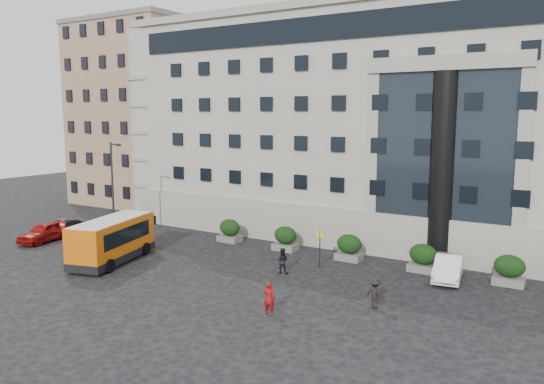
{
  "coord_description": "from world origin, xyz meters",
  "views": [
    {
      "loc": [
        20.89,
        -25.87,
        10.19
      ],
      "look_at": [
        2.3,
        4.12,
        5.0
      ],
      "focal_mm": 35.0,
      "sensor_mm": 36.0,
      "label": 1
    }
  ],
  "objects_px": {
    "parked_car_c": "(163,212)",
    "street_lamp": "(113,188)",
    "hedge_e": "(509,270)",
    "pedestrian_a": "(269,298)",
    "hedge_a": "(230,230)",
    "no_entry_sign": "(63,229)",
    "parked_car_d": "(143,214)",
    "red_truck": "(167,197)",
    "bus_stop_sign": "(320,243)",
    "pedestrian_b": "(282,261)",
    "hedge_c": "(349,247)",
    "hedge_d": "(423,258)",
    "minibus": "(112,238)",
    "parked_car_a": "(45,232)",
    "parked_car_b": "(62,229)",
    "pedestrian_c": "(375,294)",
    "white_taxi": "(448,268)",
    "hedge_b": "(285,238)"
  },
  "relations": [
    {
      "from": "red_truck",
      "to": "parked_car_d",
      "type": "height_order",
      "value": "red_truck"
    },
    {
      "from": "parked_car_a",
      "to": "hedge_a",
      "type": "bearing_deg",
      "value": 22.14
    },
    {
      "from": "parked_car_d",
      "to": "pedestrian_a",
      "type": "bearing_deg",
      "value": -27.56
    },
    {
      "from": "bus_stop_sign",
      "to": "white_taxi",
      "type": "height_order",
      "value": "bus_stop_sign"
    },
    {
      "from": "hedge_e",
      "to": "minibus",
      "type": "bearing_deg",
      "value": -159.52
    },
    {
      "from": "parked_car_d",
      "to": "hedge_e",
      "type": "bearing_deg",
      "value": -0.55
    },
    {
      "from": "hedge_e",
      "to": "pedestrian_a",
      "type": "height_order",
      "value": "hedge_e"
    },
    {
      "from": "hedge_e",
      "to": "parked_car_a",
      "type": "height_order",
      "value": "hedge_e"
    },
    {
      "from": "street_lamp",
      "to": "minibus",
      "type": "relative_size",
      "value": 1.05
    },
    {
      "from": "hedge_a",
      "to": "bus_stop_sign",
      "type": "relative_size",
      "value": 0.73
    },
    {
      "from": "minibus",
      "to": "parked_car_a",
      "type": "bearing_deg",
      "value": 157.22
    },
    {
      "from": "hedge_e",
      "to": "no_entry_sign",
      "type": "xyz_separation_m",
      "value": [
        -29.8,
        -8.84,
        0.72
      ]
    },
    {
      "from": "parked_car_c",
      "to": "street_lamp",
      "type": "bearing_deg",
      "value": -66.26
    },
    {
      "from": "hedge_e",
      "to": "street_lamp",
      "type": "bearing_deg",
      "value": -170.52
    },
    {
      "from": "minibus",
      "to": "hedge_d",
      "type": "bearing_deg",
      "value": 10.13
    },
    {
      "from": "hedge_d",
      "to": "pedestrian_b",
      "type": "bearing_deg",
      "value": -145.55
    },
    {
      "from": "hedge_a",
      "to": "hedge_b",
      "type": "height_order",
      "value": "same"
    },
    {
      "from": "bus_stop_sign",
      "to": "red_truck",
      "type": "height_order",
      "value": "red_truck"
    },
    {
      "from": "no_entry_sign",
      "to": "parked_car_a",
      "type": "height_order",
      "value": "no_entry_sign"
    },
    {
      "from": "parked_car_b",
      "to": "parked_car_c",
      "type": "bearing_deg",
      "value": 72.23
    },
    {
      "from": "pedestrian_a",
      "to": "pedestrian_b",
      "type": "bearing_deg",
      "value": -73.98
    },
    {
      "from": "hedge_a",
      "to": "minibus",
      "type": "xyz_separation_m",
      "value": [
        -3.42,
        -9.04,
        0.74
      ]
    },
    {
      "from": "red_truck",
      "to": "parked_car_a",
      "type": "height_order",
      "value": "red_truck"
    },
    {
      "from": "red_truck",
      "to": "pedestrian_c",
      "type": "bearing_deg",
      "value": -31.18
    },
    {
      "from": "hedge_a",
      "to": "street_lamp",
      "type": "distance_m",
      "value": 9.89
    },
    {
      "from": "parked_car_c",
      "to": "pedestrian_a",
      "type": "xyz_separation_m",
      "value": [
        21.86,
        -15.46,
        0.14
      ]
    },
    {
      "from": "hedge_a",
      "to": "hedge_e",
      "type": "distance_m",
      "value": 20.8
    },
    {
      "from": "hedge_c",
      "to": "hedge_e",
      "type": "distance_m",
      "value": 10.4
    },
    {
      "from": "hedge_b",
      "to": "pedestrian_a",
      "type": "bearing_deg",
      "value": -63.24
    },
    {
      "from": "parked_car_a",
      "to": "parked_car_c",
      "type": "relative_size",
      "value": 0.91
    },
    {
      "from": "hedge_a",
      "to": "no_entry_sign",
      "type": "relative_size",
      "value": 0.79
    },
    {
      "from": "hedge_c",
      "to": "hedge_e",
      "type": "height_order",
      "value": "same"
    },
    {
      "from": "hedge_a",
      "to": "parked_car_b",
      "type": "distance_m",
      "value": 14.32
    },
    {
      "from": "hedge_a",
      "to": "red_truck",
      "type": "xyz_separation_m",
      "value": [
        -13.33,
        7.12,
        0.7
      ]
    },
    {
      "from": "hedge_e",
      "to": "pedestrian_a",
      "type": "xyz_separation_m",
      "value": [
        -9.71,
        -11.67,
        -0.05
      ]
    },
    {
      "from": "street_lamp",
      "to": "parked_car_a",
      "type": "height_order",
      "value": "street_lamp"
    },
    {
      "from": "parked_car_d",
      "to": "pedestrian_c",
      "type": "xyz_separation_m",
      "value": [
        27.55,
        -10.5,
        0.2
      ]
    },
    {
      "from": "hedge_c",
      "to": "parked_car_c",
      "type": "distance_m",
      "value": 21.51
    },
    {
      "from": "street_lamp",
      "to": "no_entry_sign",
      "type": "distance_m",
      "value": 4.98
    },
    {
      "from": "pedestrian_a",
      "to": "parked_car_d",
      "type": "bearing_deg",
      "value": -40.83
    },
    {
      "from": "red_truck",
      "to": "parked_car_c",
      "type": "relative_size",
      "value": 1.19
    },
    {
      "from": "parked_car_b",
      "to": "pedestrian_a",
      "type": "bearing_deg",
      "value": -18.22
    },
    {
      "from": "hedge_c",
      "to": "parked_car_a",
      "type": "distance_m",
      "value": 24.42
    },
    {
      "from": "white_taxi",
      "to": "pedestrian_c",
      "type": "relative_size",
      "value": 2.8
    },
    {
      "from": "hedge_e",
      "to": "parked_car_b",
      "type": "distance_m",
      "value": 34.33
    },
    {
      "from": "pedestrian_b",
      "to": "hedge_c",
      "type": "bearing_deg",
      "value": -132.75
    },
    {
      "from": "pedestrian_b",
      "to": "parked_car_c",
      "type": "bearing_deg",
      "value": -43.66
    },
    {
      "from": "hedge_e",
      "to": "parked_car_c",
      "type": "bearing_deg",
      "value": 173.17
    },
    {
      "from": "bus_stop_sign",
      "to": "parked_car_a",
      "type": "xyz_separation_m",
      "value": [
        -22.24,
        -5.02,
        -0.94
      ]
    },
    {
      "from": "hedge_c",
      "to": "hedge_a",
      "type": "bearing_deg",
      "value": 180.0
    }
  ]
}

